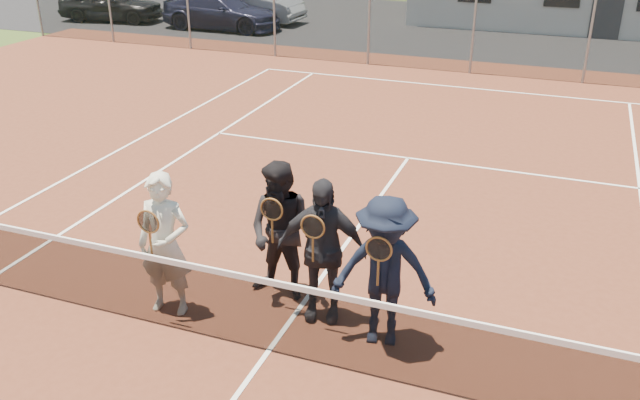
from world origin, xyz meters
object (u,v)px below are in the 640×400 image
object	(u,v)px
car_a	(111,4)
player_b	(282,232)
tennis_net	(268,312)
player_c	(321,250)
player_d	(384,272)
player_a	(165,245)
car_c	(221,11)
car_b	(248,3)

from	to	relation	value
car_a	player_b	world-z (taller)	player_b
tennis_net	player_c	distance (m)	1.00
tennis_net	car_a	bearing A→B (deg)	130.73
tennis_net	player_d	world-z (taller)	player_d
player_a	player_d	bearing A→B (deg)	6.87
car_c	player_d	world-z (taller)	player_d
car_a	tennis_net	xyz separation A→B (m)	(14.55, -16.90, -0.14)
car_c	player_a	world-z (taller)	player_a
player_a	player_d	xyz separation A→B (m)	(2.60, 0.31, -0.00)
car_c	tennis_net	bearing A→B (deg)	-149.88
car_a	player_b	bearing A→B (deg)	-146.27
tennis_net	player_b	world-z (taller)	player_b
tennis_net	player_a	size ratio (longest dim) A/B	6.49
car_c	player_a	bearing A→B (deg)	-153.33
car_a	player_c	distance (m)	21.85
car_b	player_c	xyz separation A→B (m)	(9.75, -17.78, 0.20)
player_d	player_b	bearing A→B (deg)	161.69
tennis_net	player_b	xyz separation A→B (m)	(-0.31, 1.12, 0.38)
car_c	player_c	world-z (taller)	player_c
player_a	player_c	world-z (taller)	same
player_b	player_c	distance (m)	0.66
player_a	player_b	size ratio (longest dim) A/B	1.00
car_c	player_d	bearing A→B (deg)	-146.07
tennis_net	player_b	size ratio (longest dim) A/B	6.49
player_a	player_b	world-z (taller)	same
tennis_net	player_a	xyz separation A→B (m)	(-1.48, 0.33, 0.38)
car_a	car_c	world-z (taller)	car_a
car_a	player_a	size ratio (longest dim) A/B	2.20
car_a	player_c	size ratio (longest dim) A/B	2.20
car_a	player_d	bearing A→B (deg)	-144.37
tennis_net	player_c	xyz separation A→B (m)	(0.30, 0.88, 0.38)
player_b	player_c	world-z (taller)	same
player_a	player_d	world-z (taller)	same
player_d	player_c	bearing A→B (deg)	164.56
car_a	car_c	xyz separation A→B (m)	(4.86, 0.03, -0.03)
car_b	player_b	xyz separation A→B (m)	(9.13, -17.53, 0.20)
car_b	player_c	distance (m)	20.28
tennis_net	car_b	bearing A→B (deg)	116.86
car_b	car_c	bearing A→B (deg)	174.66
player_a	player_d	size ratio (longest dim) A/B	1.00
car_b	player_a	xyz separation A→B (m)	(7.97, -18.32, 0.20)
car_b	player_d	distance (m)	20.88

